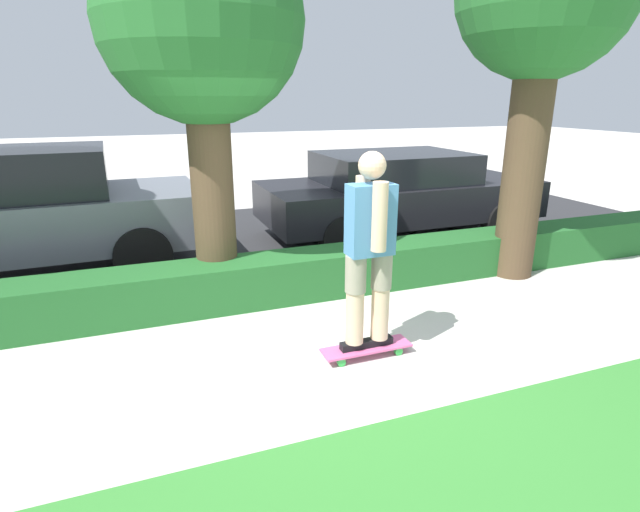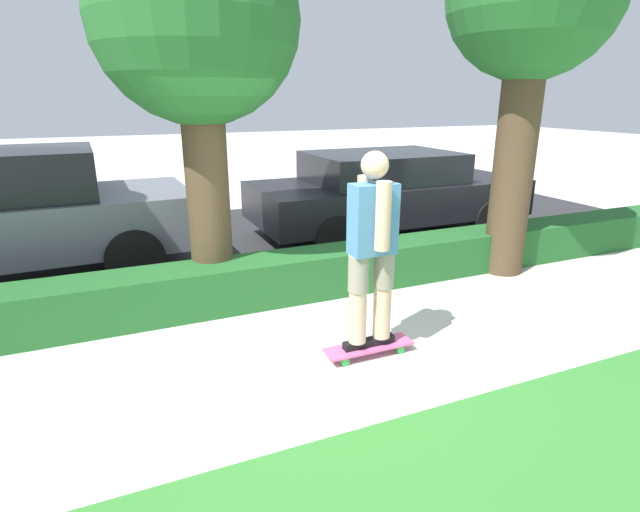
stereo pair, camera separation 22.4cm
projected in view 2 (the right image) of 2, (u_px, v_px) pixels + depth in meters
name	position (u px, v px, depth m)	size (l,w,h in m)	color
ground_plane	(331.00, 361.00, 4.62)	(60.00, 60.00, 0.00)	beige
street_asphalt	(226.00, 243.00, 8.30)	(16.29, 5.00, 0.01)	#2D2D30
hedge_row	(275.00, 278.00, 5.94)	(16.29, 0.60, 0.53)	#236028
skateboard	(369.00, 347.00, 4.71)	(0.86, 0.24, 0.10)	#DB5B93
skater_person	(372.00, 247.00, 4.40)	(0.52, 0.47, 1.81)	black
tree_mid	(196.00, 28.00, 5.09)	(2.15, 2.15, 4.18)	brown
tree_far	(533.00, 4.00, 5.97)	(2.11, 2.11, 4.60)	brown
parked_car_front	(12.00, 214.00, 6.45)	(4.45, 2.07, 1.70)	slate
parked_car_middle	(387.00, 191.00, 8.67)	(4.74, 2.08, 1.43)	black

